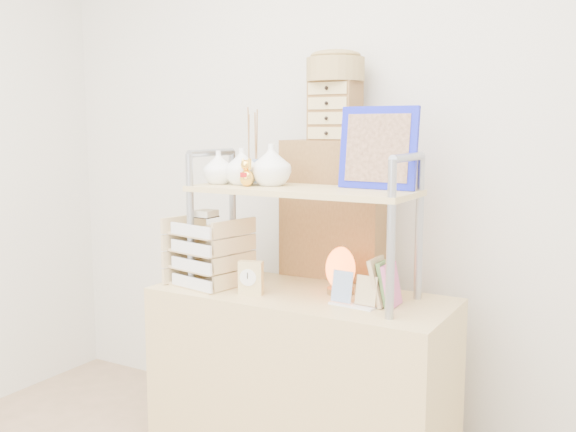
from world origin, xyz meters
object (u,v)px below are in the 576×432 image
(cabinet, at_px, (335,290))
(salt_lamp, at_px, (340,270))
(desk, at_px, (301,383))
(letter_tray, at_px, (207,255))

(cabinet, xyz_separation_m, salt_lamp, (0.17, -0.30, 0.17))
(desk, height_order, letter_tray, letter_tray)
(letter_tray, height_order, salt_lamp, letter_tray)
(letter_tray, xyz_separation_m, salt_lamp, (0.55, 0.15, -0.03))
(desk, xyz_separation_m, cabinet, (-0.03, 0.37, 0.30))
(cabinet, relative_size, salt_lamp, 7.14)
(letter_tray, relative_size, salt_lamp, 1.68)
(desk, xyz_separation_m, salt_lamp, (0.14, 0.07, 0.47))
(cabinet, bearing_deg, desk, -88.93)
(letter_tray, bearing_deg, salt_lamp, 14.95)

